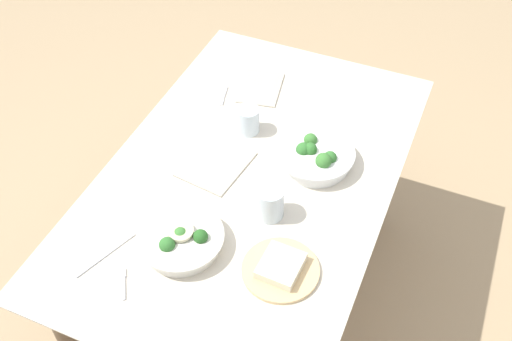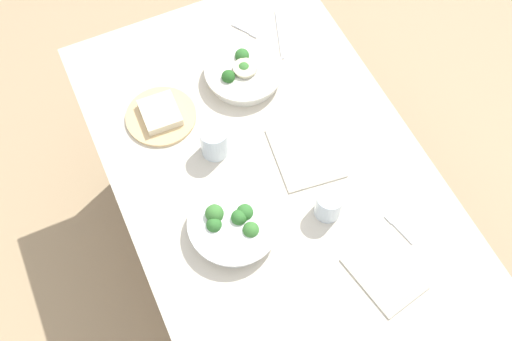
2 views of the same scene
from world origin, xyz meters
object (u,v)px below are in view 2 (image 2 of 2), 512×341
at_px(bread_side_plate, 161,115).
at_px(table_knife_left, 279,34).
at_px(water_glass_side, 329,204).
at_px(water_glass_center, 214,141).
at_px(napkin_folded_upper, 384,274).
at_px(fork_by_near_bowl, 246,31).
at_px(broccoli_bowl_far, 234,224).
at_px(broccoli_bowl_near, 244,73).
at_px(napkin_folded_lower, 305,153).
at_px(fork_by_far_bowl, 398,228).

bearing_deg(bread_side_plate, table_knife_left, -73.10).
relative_size(water_glass_side, table_knife_left, 0.45).
distance_m(water_glass_center, table_knife_left, 0.48).
bearing_deg(napkin_folded_upper, fork_by_near_bowl, -0.85).
bearing_deg(broccoli_bowl_far, bread_side_plate, 6.99).
bearing_deg(table_knife_left, broccoli_bowl_far, 163.85).
distance_m(broccoli_bowl_near, napkin_folded_lower, 0.33).
bearing_deg(napkin_folded_lower, table_knife_left, -16.29).
distance_m(table_knife_left, napkin_folded_upper, 0.86).
xyz_separation_m(water_glass_center, fork_by_near_bowl, (0.38, -0.27, -0.05)).
relative_size(broccoli_bowl_near, napkin_folded_lower, 1.12).
height_order(water_glass_center, fork_by_near_bowl, water_glass_center).
xyz_separation_m(broccoli_bowl_near, fork_by_near_bowl, (0.17, -0.08, -0.03)).
bearing_deg(fork_by_far_bowl, napkin_folded_lower, 7.88).
height_order(broccoli_bowl_near, napkin_folded_lower, broccoli_bowl_near).
bearing_deg(broccoli_bowl_near, napkin_folded_lower, -171.13).
xyz_separation_m(broccoli_bowl_near, bread_side_plate, (-0.03, 0.29, -0.01)).
height_order(napkin_folded_upper, napkin_folded_lower, same).
bearing_deg(napkin_folded_lower, water_glass_center, 62.61).
height_order(broccoli_bowl_near, fork_by_near_bowl, broccoli_bowl_near).
height_order(fork_by_near_bowl, napkin_folded_upper, napkin_folded_upper).
xyz_separation_m(water_glass_side, napkin_folded_lower, (0.19, -0.03, -0.04)).
xyz_separation_m(fork_by_near_bowl, napkin_folded_lower, (-0.50, 0.03, 0.00)).
bearing_deg(water_glass_side, bread_side_plate, 32.39).
distance_m(bread_side_plate, water_glass_center, 0.21).
distance_m(napkin_folded_upper, napkin_folded_lower, 0.42).
distance_m(water_glass_center, fork_by_near_bowl, 0.46).
bearing_deg(fork_by_far_bowl, table_knife_left, -13.68).
bearing_deg(broccoli_bowl_near, broccoli_bowl_far, 152.79).
distance_m(fork_by_near_bowl, table_knife_left, 0.11).
bearing_deg(bread_side_plate, broccoli_bowl_far, -173.01).
bearing_deg(bread_side_plate, napkin_folded_upper, -153.26).
bearing_deg(broccoli_bowl_far, fork_by_far_bowl, -114.54).
relative_size(fork_by_far_bowl, napkin_folded_upper, 0.54).
height_order(broccoli_bowl_far, bread_side_plate, broccoli_bowl_far).
relative_size(water_glass_side, napkin_folded_upper, 0.46).
xyz_separation_m(broccoli_bowl_near, table_knife_left, (0.11, -0.18, -0.03)).
bearing_deg(napkin_folded_upper, table_knife_left, -7.20).
bearing_deg(water_glass_center, napkin_folded_upper, -154.61).
height_order(broccoli_bowl_far, fork_by_near_bowl, broccoli_bowl_far).
bearing_deg(water_glass_center, bread_side_plate, 30.68).
height_order(broccoli_bowl_far, water_glass_center, water_glass_center).
bearing_deg(napkin_folded_lower, bread_side_plate, 48.76).
xyz_separation_m(broccoli_bowl_near, fork_by_far_bowl, (-0.64, -0.17, -0.03)).
height_order(water_glass_side, fork_by_far_bowl, water_glass_side).
bearing_deg(broccoli_bowl_far, broccoli_bowl_near, -27.21).
bearing_deg(water_glass_center, water_glass_side, -146.67).
relative_size(bread_side_plate, water_glass_side, 2.34).
bearing_deg(table_knife_left, fork_by_near_bowl, 78.03).
distance_m(broccoli_bowl_far, broccoli_bowl_near, 0.51).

